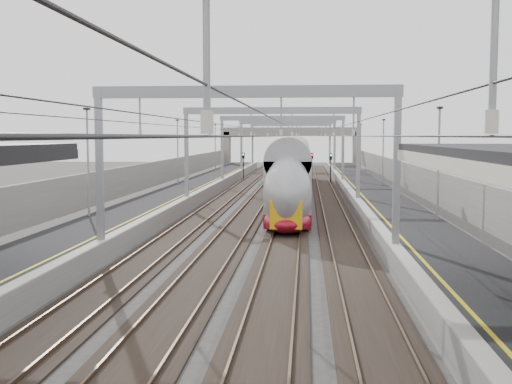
# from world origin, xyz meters

# --- Properties ---
(platform_left) EXTENTS (4.00, 120.00, 1.00)m
(platform_left) POSITION_xyz_m (-8.00, 45.00, 0.50)
(platform_left) COLOR black
(platform_left) RESTS_ON ground
(platform_right) EXTENTS (4.00, 120.00, 1.00)m
(platform_right) POSITION_xyz_m (8.00, 45.00, 0.50)
(platform_right) COLOR black
(platform_right) RESTS_ON ground
(tracks) EXTENTS (11.40, 140.00, 0.20)m
(tracks) POSITION_xyz_m (0.00, 45.00, 0.05)
(tracks) COLOR black
(tracks) RESTS_ON ground
(overhead_line) EXTENTS (13.00, 140.00, 6.60)m
(overhead_line) POSITION_xyz_m (0.00, 51.62, 6.14)
(overhead_line) COLOR gray
(overhead_line) RESTS_ON platform_left
(overbridge) EXTENTS (22.00, 2.20, 6.90)m
(overbridge) POSITION_xyz_m (0.00, 100.00, 5.31)
(overbridge) COLOR slate
(overbridge) RESTS_ON ground
(wall_left) EXTENTS (0.30, 120.00, 3.20)m
(wall_left) POSITION_xyz_m (-11.20, 45.00, 1.60)
(wall_left) COLOR slate
(wall_left) RESTS_ON ground
(wall_right) EXTENTS (0.30, 120.00, 3.20)m
(wall_right) POSITION_xyz_m (11.20, 45.00, 1.60)
(wall_right) COLOR slate
(wall_right) RESTS_ON ground
(train) EXTENTS (2.75, 50.04, 4.34)m
(train) POSITION_xyz_m (1.50, 52.17, 2.13)
(train) COLOR maroon
(train) RESTS_ON ground
(signal_green) EXTENTS (0.32, 0.32, 3.48)m
(signal_green) POSITION_xyz_m (-5.20, 73.57, 2.42)
(signal_green) COLOR black
(signal_green) RESTS_ON ground
(signal_red_near) EXTENTS (0.32, 0.32, 3.48)m
(signal_red_near) POSITION_xyz_m (3.20, 73.14, 2.42)
(signal_red_near) COLOR black
(signal_red_near) RESTS_ON ground
(signal_red_far) EXTENTS (0.32, 0.32, 3.48)m
(signal_red_far) POSITION_xyz_m (5.40, 70.63, 2.42)
(signal_red_far) COLOR black
(signal_red_far) RESTS_ON ground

